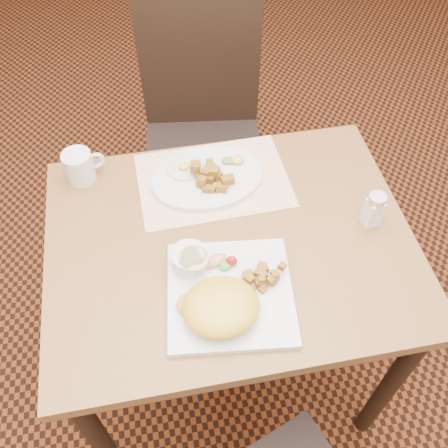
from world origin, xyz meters
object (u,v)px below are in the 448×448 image
(chair_far, at_px, (202,124))
(plate_square, at_px, (230,294))
(plate_oval, at_px, (207,178))
(coffee_mug, at_px, (80,166))
(table, at_px, (230,264))
(salt_shaker, at_px, (374,209))

(chair_far, height_order, plate_square, chair_far)
(plate_oval, relative_size, coffee_mug, 2.81)
(table, bearing_deg, plate_square, -101.42)
(table, distance_m, salt_shaker, 0.39)
(chair_far, bearing_deg, plate_square, 93.20)
(plate_square, xyz_separation_m, plate_oval, (0.01, 0.36, 0.00))
(table, bearing_deg, plate_oval, 96.21)
(chair_far, distance_m, plate_square, 0.86)
(plate_oval, height_order, salt_shaker, salt_shaker)
(plate_square, xyz_separation_m, salt_shaker, (0.39, 0.14, 0.04))
(table, distance_m, plate_oval, 0.24)
(chair_far, distance_m, salt_shaker, 0.81)
(plate_oval, xyz_separation_m, salt_shaker, (0.38, -0.22, 0.04))
(plate_oval, bearing_deg, chair_far, 83.40)
(chair_far, relative_size, salt_shaker, 9.70)
(chair_far, relative_size, plate_oval, 3.19)
(table, xyz_separation_m, plate_square, (-0.03, -0.15, 0.12))
(table, relative_size, plate_oval, 2.96)
(plate_square, distance_m, coffee_mug, 0.54)
(salt_shaker, xyz_separation_m, coffee_mug, (-0.71, 0.29, -0.01))
(plate_square, relative_size, salt_shaker, 2.80)
(table, bearing_deg, coffee_mug, 141.64)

